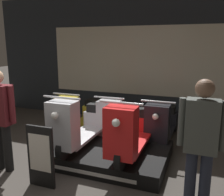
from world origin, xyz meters
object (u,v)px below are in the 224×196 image
(person_left_browsing, at_px, (0,114))
(person_right_browsing, at_px, (201,140))
(scooter_display_right, at_px, (132,130))
(scooter_display_left, at_px, (81,124))
(scooter_backrow_0, at_px, (81,115))
(scooter_backrow_1, at_px, (119,119))
(scooter_backrow_2, at_px, (162,124))
(price_sign_board, at_px, (41,157))

(person_left_browsing, xyz_separation_m, person_right_browsing, (2.90, -0.00, -0.01))
(scooter_display_right, distance_m, person_left_browsing, 2.07)
(scooter_display_left, xyz_separation_m, scooter_backrow_0, (-0.66, 1.23, -0.23))
(scooter_backrow_1, distance_m, scooter_backrow_2, 0.93)
(scooter_display_right, distance_m, scooter_backrow_2, 1.28)
(scooter_backrow_2, bearing_deg, person_right_browsing, -69.79)
(scooter_display_left, relative_size, person_right_browsing, 1.07)
(scooter_display_right, distance_m, scooter_backrow_0, 2.02)
(price_sign_board, bearing_deg, scooter_backrow_0, 104.22)
(scooter_display_right, distance_m, person_right_browsing, 1.36)
(scooter_backrow_0, height_order, person_right_browsing, person_right_browsing)
(person_left_browsing, relative_size, price_sign_board, 1.79)
(scooter_backrow_2, height_order, person_left_browsing, person_left_browsing)
(scooter_display_left, bearing_deg, scooter_display_right, 0.00)
(scooter_display_right, distance_m, scooter_backrow_1, 1.41)
(scooter_display_left, bearing_deg, person_right_browsing, -23.09)
(scooter_display_left, relative_size, scooter_backrow_2, 1.00)
(scooter_backrow_1, xyz_separation_m, person_right_browsing, (1.69, -2.06, 0.53))
(scooter_display_right, xyz_separation_m, scooter_backrow_0, (-1.58, 1.23, -0.23))
(scooter_display_left, bearing_deg, price_sign_board, -95.10)
(scooter_backrow_2, xyz_separation_m, price_sign_board, (-1.29, -2.26, 0.07))
(person_right_browsing, bearing_deg, scooter_display_left, 156.91)
(scooter_backrow_1, distance_m, price_sign_board, 2.29)
(scooter_backrow_0, height_order, person_left_browsing, person_left_browsing)
(scooter_backrow_0, bearing_deg, price_sign_board, -75.78)
(scooter_backrow_1, xyz_separation_m, price_sign_board, (-0.36, -2.26, 0.07))
(scooter_display_left, distance_m, person_left_browsing, 1.30)
(scooter_backrow_2, height_order, person_right_browsing, person_right_browsing)
(person_right_browsing, bearing_deg, scooter_backrow_2, 110.21)
(person_left_browsing, distance_m, price_sign_board, 1.00)
(scooter_backrow_1, height_order, price_sign_board, scooter_backrow_1)
(scooter_display_left, relative_size, scooter_backrow_1, 1.00)
(scooter_backrow_0, bearing_deg, person_left_browsing, -97.80)
(scooter_backrow_2, distance_m, person_left_browsing, 3.02)
(person_right_browsing, bearing_deg, person_left_browsing, 180.00)
(scooter_display_left, bearing_deg, scooter_backrow_2, 45.71)
(scooter_backrow_0, bearing_deg, scooter_backrow_2, 0.00)
(price_sign_board, bearing_deg, scooter_display_left, 84.90)
(scooter_backrow_0, relative_size, price_sign_board, 1.93)
(price_sign_board, bearing_deg, person_left_browsing, 167.08)
(scooter_backrow_2, bearing_deg, scooter_backrow_0, 180.00)
(scooter_backrow_0, bearing_deg, scooter_backrow_1, 0.00)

